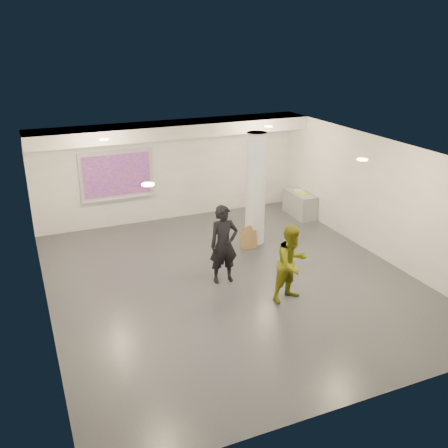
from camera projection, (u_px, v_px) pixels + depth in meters
name	position (u px, v px, depth m)	size (l,w,h in m)	color
floor	(231.00, 280.00, 11.54)	(8.00, 9.00, 0.01)	#393C41
ceiling	(231.00, 153.00, 10.45)	(8.00, 9.00, 0.01)	silver
wall_back	(170.00, 170.00, 14.85)	(8.00, 0.01, 3.00)	silver
wall_front	(358.00, 322.00, 7.14)	(8.00, 0.01, 3.00)	silver
wall_left	(40.00, 249.00, 9.53)	(0.01, 9.00, 3.00)	silver
wall_right	(377.00, 197.00, 12.46)	(0.01, 9.00, 3.00)	silver
soffit_band	(174.00, 129.00, 13.90)	(8.00, 1.10, 0.36)	silver
downlight_nw	(104.00, 140.00, 11.80)	(0.22, 0.22, 0.02)	#E7DC74
downlight_ne	(269.00, 127.00, 13.41)	(0.22, 0.22, 0.02)	#E7DC74
downlight_sw	(148.00, 184.00, 8.37)	(0.22, 0.22, 0.02)	#E7DC74
downlight_se	(362.00, 160.00, 9.98)	(0.22, 0.22, 0.02)	#E7DC74
column	(256.00, 189.00, 13.09)	(0.52, 0.52, 3.00)	silver
projection_screen	(117.00, 176.00, 14.22)	(2.10, 0.13, 1.42)	silver
credenza	(300.00, 204.00, 15.45)	(0.53, 1.27, 0.74)	gray
papers_stack	(299.00, 191.00, 15.44)	(0.28, 0.36, 0.02)	silver
postit_pad	(303.00, 193.00, 15.23)	(0.20, 0.27, 0.03)	yellow
cardboard_back	(251.00, 236.00, 13.26)	(0.52, 0.05, 0.57)	olive
cardboard_front	(249.00, 240.00, 13.14)	(0.44, 0.04, 0.48)	olive
woman	(224.00, 244.00, 11.18)	(0.66, 0.44, 1.82)	black
man	(292.00, 263.00, 10.44)	(0.82, 0.64, 1.68)	olive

